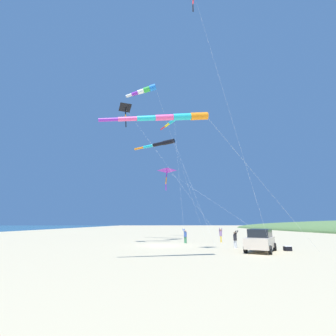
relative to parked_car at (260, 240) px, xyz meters
name	(u,v)px	position (x,y,z in m)	size (l,w,h in m)	color
ground_plane	(162,245)	(-8.12, 6.19, -0.95)	(600.00, 600.00, 0.00)	#C6B58C
parked_car	(260,240)	(0.00, 0.00, 0.00)	(3.96, 4.59, 1.85)	beige
cooler_box	(288,248)	(2.60, 0.45, -0.74)	(0.62, 0.42, 0.42)	black
person_adult_flyer	(185,235)	(-5.17, 8.97, -0.02)	(0.61, 0.60, 1.71)	#3D7F51
person_child_green_jacket	(221,234)	(-0.42, 10.08, 0.02)	(0.47, 0.58, 1.78)	gold
person_child_grey_jacket	(235,238)	(-1.12, 2.92, -0.04)	(0.57, 0.60, 1.67)	silver
kite_windsock_striped_overhead	(145,90)	(-10.35, 4.87, 17.07)	(10.12, 4.30, 18.78)	blue
kite_delta_rainbow_low_near	(167,171)	(-7.27, 11.55, 8.67)	(12.04, 9.08, 10.00)	purple
kite_windsock_blue_topmost	(169,124)	(-6.44, 17.84, 18.87)	(3.05, 8.84, 20.41)	#1EB7C6
kite_delta_yellow_midlevel	(126,108)	(-12.60, 5.22, 14.78)	(11.39, 4.56, 16.22)	black
kite_windsock_teal_far_right	(159,144)	(-8.36, 13.03, 13.17)	(9.42, 12.37, 14.49)	black
kite_windsock_checkered_midright	(170,117)	(-8.10, -5.80, 8.25)	(17.11, 5.28, 9.78)	orange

